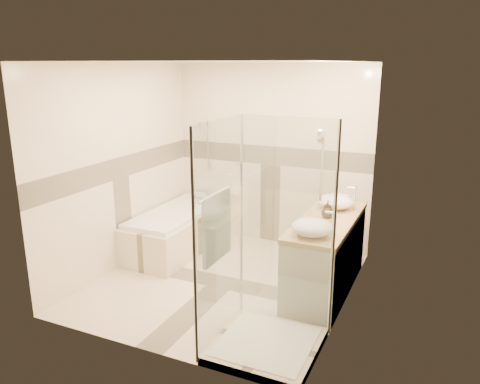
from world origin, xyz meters
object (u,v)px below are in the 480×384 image
at_px(vanity, 326,255).
at_px(bathtub, 177,228).
at_px(shower_enclosure, 258,293).
at_px(amenity_bottle_a, 328,209).
at_px(vessel_sink_far, 312,227).
at_px(amenity_bottle_b, 327,211).
at_px(vessel_sink_near, 335,201).

bearing_deg(vanity, bathtub, 170.75).
relative_size(shower_enclosure, amenity_bottle_a, 11.00).
bearing_deg(shower_enclosure, vanity, 77.03).
bearing_deg(vessel_sink_far, amenity_bottle_b, 90.00).
distance_m(vessel_sink_far, amenity_bottle_a, 0.62).
height_order(vanity, amenity_bottle_a, amenity_bottle_a).
height_order(shower_enclosure, vessel_sink_far, shower_enclosure).
xyz_separation_m(shower_enclosure, vessel_sink_far, (0.27, 0.72, 0.43)).
relative_size(vessel_sink_far, amenity_bottle_b, 2.52).
xyz_separation_m(bathtub, shower_enclosure, (1.86, -1.62, 0.20)).
height_order(bathtub, amenity_bottle_a, amenity_bottle_a).
bearing_deg(vessel_sink_far, vessel_sink_near, 90.00).
bearing_deg(vanity, vessel_sink_far, -92.07).
bearing_deg(vessel_sink_far, bathtub, 157.02).
xyz_separation_m(vessel_sink_near, vessel_sink_far, (0.00, -0.98, -0.00)).
relative_size(vanity, amenity_bottle_b, 9.93).
distance_m(bathtub, amenity_bottle_b, 2.24).
height_order(shower_enclosure, amenity_bottle_a, shower_enclosure).
distance_m(vanity, shower_enclosure, 1.31).
height_order(bathtub, vanity, vanity).
bearing_deg(shower_enclosure, bathtub, 138.90).
relative_size(vanity, vessel_sink_near, 3.91).
xyz_separation_m(shower_enclosure, vessel_sink_near, (0.27, 1.70, 0.43)).
xyz_separation_m(vanity, amenity_bottle_b, (-0.02, 0.04, 0.51)).
bearing_deg(vessel_sink_far, shower_enclosure, -110.82).
bearing_deg(shower_enclosure, vessel_sink_near, 80.87).
relative_size(vessel_sink_near, amenity_bottle_b, 2.54).
bearing_deg(shower_enclosure, vessel_sink_far, 69.18).
relative_size(bathtub, amenity_bottle_a, 9.17).
xyz_separation_m(bathtub, vanity, (2.15, -0.35, 0.12)).
distance_m(bathtub, vanity, 2.18).
relative_size(vessel_sink_near, amenity_bottle_a, 2.23).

